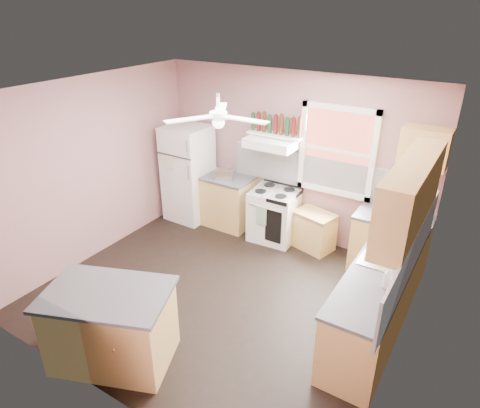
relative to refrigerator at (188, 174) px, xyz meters
The scene contains 32 objects.
floor 2.52m from the refrigerator, 41.76° to the right, with size 4.50×4.50×0.00m, color black.
ceiling 3.01m from the refrigerator, 41.76° to the right, with size 4.50×4.50×0.00m, color white.
wall_back 1.89m from the refrigerator, 14.09° to the left, with size 4.50×0.05×2.70m, color #895F5F.
wall_right 4.37m from the refrigerator, 21.34° to the right, with size 0.05×4.00×2.70m, color #895F5F.
wall_left 1.73m from the refrigerator, 107.70° to the right, with size 0.05×4.00×2.70m, color #895F5F.
backsplash_back 2.28m from the refrigerator, 10.32° to the left, with size 2.90×0.03×0.55m, color white.
backsplash_right 4.22m from the refrigerator, 17.73° to the right, with size 0.03×2.60×0.55m, color white.
window_view 2.66m from the refrigerator, ahead, with size 1.00×0.02×1.20m, color brown.
window_frame 2.66m from the refrigerator, ahead, with size 1.16×0.07×1.36m, color white.
refrigerator is the anchor object (origin of this frame).
base_cabinet_left 0.83m from the refrigerator, ahead, with size 0.90×0.60×0.86m, color tan.
counter_left 0.72m from the refrigerator, ahead, with size 0.92×0.62×0.04m, color #444446.
toaster 0.77m from the refrigerator, ahead, with size 0.28×0.16×0.18m, color silver.
stove 1.72m from the refrigerator, ahead, with size 0.72×0.64×0.86m, color white.
range_hood 1.73m from the refrigerator, ahead, with size 0.78×0.50×0.14m, color white.
bottle_shelf 1.79m from the refrigerator, 10.64° to the left, with size 0.90×0.26×0.03m, color white.
cart 2.41m from the refrigerator, ahead, with size 0.62×0.41×0.62m, color tan.
base_cabinet_corner 3.55m from the refrigerator, ahead, with size 1.00×0.60×0.86m, color tan.
base_cabinet_right 3.96m from the refrigerator, 18.99° to the right, with size 0.60×2.20×0.86m, color tan.
counter_corner 3.52m from the refrigerator, ahead, with size 1.02×0.62×0.04m, color #444446.
counter_right 3.93m from the refrigerator, 19.04° to the right, with size 0.62×2.22×0.04m, color #444446.
sink 3.86m from the refrigerator, 16.24° to the right, with size 0.55×0.45×0.03m, color silver.
faucet 4.02m from the refrigerator, 15.60° to the right, with size 0.03×0.03×0.14m, color silver.
upper_cabinet_right 4.11m from the refrigerator, 15.68° to the right, with size 0.33×1.80×0.76m, color tan.
upper_cabinet_corner 3.87m from the refrigerator, ahead, with size 0.60×0.33×0.52m, color tan.
paper_towel 3.87m from the refrigerator, ahead, with size 0.12×0.12×0.26m, color white.
island 3.51m from the refrigerator, 65.91° to the right, with size 1.23×0.78×0.86m, color tan.
island_top 3.48m from the refrigerator, 65.91° to the right, with size 1.30×0.85×0.04m, color #444446.
ceiling_fan_hub 2.86m from the refrigerator, 41.76° to the right, with size 0.20×0.20×0.08m, color white.
soap_bottle 4.17m from the refrigerator, 22.15° to the right, with size 0.10×0.10×0.26m, color silver.
red_caddy 3.87m from the refrigerator, 11.93° to the right, with size 0.18×0.12×0.10m, color red.
wine_bottles 1.88m from the refrigerator, 10.61° to the left, with size 0.86×0.06×0.31m.
Camera 1 is at (2.71, -3.90, 3.63)m, focal length 32.00 mm.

